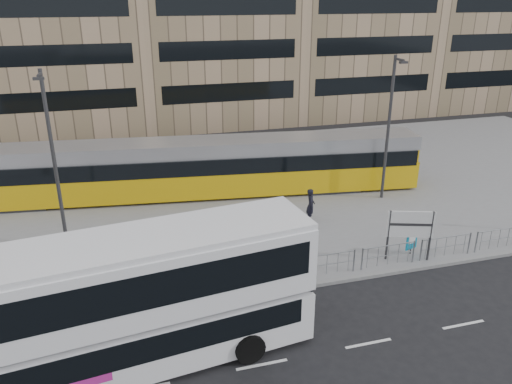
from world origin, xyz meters
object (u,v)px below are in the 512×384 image
object	(u,v)px
lamp_post_west	(53,155)
lamp_post_east	(389,124)
double_decker_bus	(135,299)
station_sign	(410,227)
pedestrian	(311,205)
tram	(182,169)
ad_panel	(412,239)
traffic_light_west	(108,265)

from	to	relation	value
lamp_post_west	lamp_post_east	xyz separation A→B (m)	(18.02, 1.23, -0.06)
double_decker_bus	station_sign	distance (m)	12.92
pedestrian	tram	bearing A→B (deg)	65.95
ad_panel	pedestrian	size ratio (longest dim) A/B	0.71
ad_panel	double_decker_bus	bearing A→B (deg)	-179.75
station_sign	traffic_light_west	size ratio (longest dim) A/B	0.79
tram	ad_panel	distance (m)	14.01
double_decker_bus	pedestrian	size ratio (longest dim) A/B	6.41
lamp_post_west	station_sign	bearing A→B (deg)	-20.93
traffic_light_west	double_decker_bus	bearing A→B (deg)	-65.54
tram	pedestrian	distance (m)	8.36
tram	lamp_post_west	distance (m)	8.69
tram	pedestrian	xyz separation A→B (m)	(6.08, -5.68, -0.78)
station_sign	lamp_post_east	bearing A→B (deg)	87.98
station_sign	pedestrian	world-z (taller)	station_sign
traffic_light_west	lamp_post_west	xyz separation A→B (m)	(-2.11, 6.16, 2.67)
double_decker_bus	tram	distance (m)	14.88
pedestrian	lamp_post_east	xyz separation A→B (m)	(5.45, 1.93, 3.65)
tram	station_sign	xyz separation A→B (m)	(8.84, -10.85, -0.03)
traffic_light_west	pedestrian	bearing A→B (deg)	37.79
tram	lamp_post_east	bearing A→B (deg)	-10.66
traffic_light_west	lamp_post_west	size ratio (longest dim) A/B	0.36
pedestrian	traffic_light_west	size ratio (longest dim) A/B	0.60
double_decker_bus	tram	size ratio (longest dim) A/B	0.41
station_sign	ad_panel	xyz separation A→B (m)	(0.47, 0.42, -0.92)
station_sign	tram	bearing A→B (deg)	147.93
tram	double_decker_bus	bearing A→B (deg)	-96.43
double_decker_bus	lamp_post_west	world-z (taller)	lamp_post_west
ad_panel	lamp_post_west	world-z (taller)	lamp_post_west
station_sign	traffic_light_west	bearing A→B (deg)	-159.96
lamp_post_west	lamp_post_east	bearing A→B (deg)	3.91
lamp_post_east	double_decker_bus	bearing A→B (deg)	-144.69
lamp_post_west	ad_panel	bearing A→B (deg)	-19.01
double_decker_bus	pedestrian	bearing A→B (deg)	35.23
tram	traffic_light_west	world-z (taller)	tram
double_decker_bus	pedestrian	distance (m)	13.09
ad_panel	traffic_light_west	bearing A→B (deg)	165.97
station_sign	pedestrian	xyz separation A→B (m)	(-2.76, 5.17, -0.76)
pedestrian	lamp_post_east	bearing A→B (deg)	-51.50
ad_panel	lamp_post_west	xyz separation A→B (m)	(-15.80, 5.44, 3.88)
ad_panel	lamp_post_west	size ratio (longest dim) A/B	0.16
lamp_post_east	pedestrian	bearing A→B (deg)	-160.51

